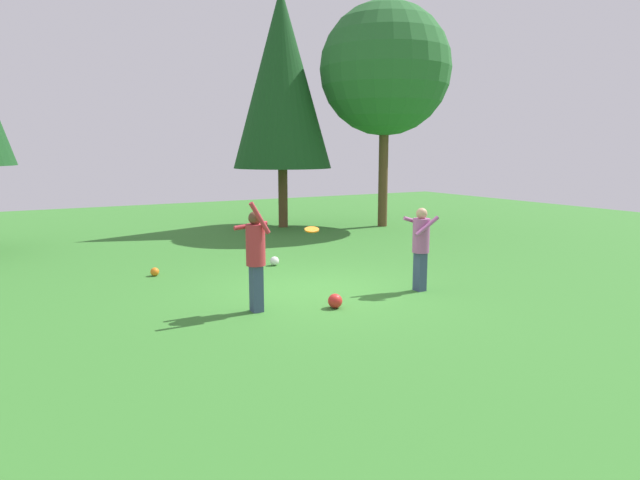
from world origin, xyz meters
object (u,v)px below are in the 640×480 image
(person_catcher, at_px, (421,242))
(tree_far_right, at_px, (385,70))
(ball_orange, at_px, (155,272))
(ball_white, at_px, (274,261))
(tree_right, at_px, (282,79))
(ball_red, at_px, (335,301))
(person_thrower, at_px, (256,252))
(frisbee, at_px, (312,230))

(person_catcher, xyz_separation_m, tree_far_right, (5.07, 8.19, 4.70))
(ball_orange, distance_m, ball_white, 2.87)
(person_catcher, bearing_deg, tree_right, -92.61)
(ball_white, bearing_deg, ball_red, -99.07)
(person_thrower, height_order, tree_right, tree_right)
(person_catcher, xyz_separation_m, ball_orange, (-4.37, 4.02, -0.91))
(tree_far_right, bearing_deg, person_catcher, -121.74)
(tree_far_right, bearing_deg, person_thrower, -137.23)
(frisbee, distance_m, ball_white, 3.72)
(ball_white, relative_size, tree_far_right, 0.03)
(ball_orange, bearing_deg, person_thrower, -76.24)
(person_catcher, relative_size, ball_red, 6.42)
(ball_orange, xyz_separation_m, ball_red, (2.23, -4.23, 0.03))
(ball_red, bearing_deg, frisbee, 110.60)
(frisbee, relative_size, ball_orange, 1.83)
(person_catcher, xyz_separation_m, tree_right, (1.72, 9.85, 4.33))
(frisbee, distance_m, ball_red, 1.37)
(ball_orange, bearing_deg, ball_white, -6.35)
(person_thrower, bearing_deg, person_catcher, -5.01)
(tree_right, distance_m, tree_far_right, 3.75)
(person_thrower, height_order, frisbee, person_thrower)
(person_thrower, relative_size, ball_white, 8.72)
(person_thrower, xyz_separation_m, tree_far_right, (8.53, 7.89, 4.63))
(person_catcher, relative_size, tree_right, 0.20)
(tree_far_right, bearing_deg, tree_right, 153.64)
(ball_white, distance_m, tree_far_right, 9.74)
(person_thrower, distance_m, tree_right, 11.67)
(ball_orange, height_order, ball_red, ball_red)
(person_catcher, distance_m, ball_white, 4.10)
(ball_orange, distance_m, ball_red, 4.78)
(tree_right, bearing_deg, ball_orange, -136.28)
(ball_white, height_order, tree_right, tree_right)
(frisbee, height_order, ball_orange, frisbee)
(tree_right, bearing_deg, frisbee, -113.07)
(person_catcher, height_order, ball_red, person_catcher)
(ball_white, bearing_deg, frisbee, -103.55)
(person_catcher, relative_size, tree_far_right, 0.21)
(person_catcher, bearing_deg, ball_white, -60.31)
(frisbee, bearing_deg, ball_orange, 118.68)
(person_thrower, bearing_deg, tree_right, 61.41)
(tree_right, bearing_deg, ball_white, -117.83)
(frisbee, relative_size, ball_red, 1.35)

